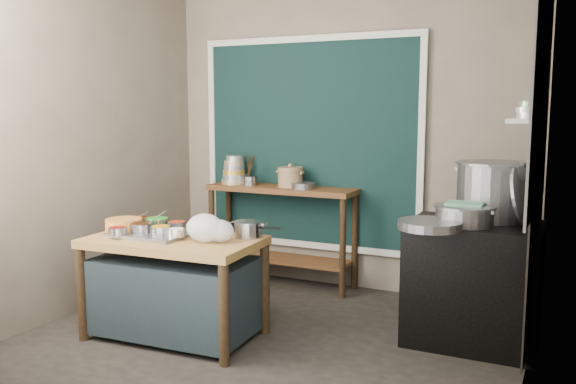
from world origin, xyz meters
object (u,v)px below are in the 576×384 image
at_px(steamer, 464,215).
at_px(stove_block, 473,285).
at_px(utensil_cup, 250,181).
at_px(stock_pot, 492,191).
at_px(yellow_basin, 124,226).
at_px(ceramic_crock, 290,178).
at_px(condiment_tray, 152,234).
at_px(saucepan, 248,229).
at_px(prep_table, 175,288).
at_px(back_counter, 282,236).

bearing_deg(steamer, stove_block, 61.76).
relative_size(utensil_cup, stock_pot, 0.28).
distance_m(stove_block, yellow_basin, 2.63).
bearing_deg(steamer, stock_pot, 65.26).
distance_m(utensil_cup, ceramic_crock, 0.41).
xyz_separation_m(yellow_basin, utensil_cup, (0.24, 1.53, 0.19)).
distance_m(condiment_tray, saucepan, 0.73).
xyz_separation_m(prep_table, back_counter, (0.10, 1.58, 0.10)).
bearing_deg(back_counter, stock_pot, -15.32).
xyz_separation_m(condiment_tray, stock_pot, (2.27, 1.04, 0.33)).
relative_size(prep_table, ceramic_crock, 5.00).
height_order(back_counter, ceramic_crock, ceramic_crock).
relative_size(prep_table, stove_block, 1.39).
bearing_deg(steamer, saucepan, -161.78).
xyz_separation_m(back_counter, stock_pot, (1.98, -0.54, 0.62)).
relative_size(stove_block, yellow_basin, 3.29).
xyz_separation_m(saucepan, steamer, (1.46, 0.48, 0.14)).
height_order(back_counter, yellow_basin, back_counter).
distance_m(back_counter, ceramic_crock, 0.57).
xyz_separation_m(stove_block, yellow_basin, (-2.46, -0.85, 0.38)).
height_order(prep_table, utensil_cup, utensil_cup).
xyz_separation_m(back_counter, condiment_tray, (-0.30, -1.58, 0.29)).
bearing_deg(steamer, back_counter, 155.32).
bearing_deg(ceramic_crock, condiment_tray, -103.69).
xyz_separation_m(condiment_tray, saucepan, (0.68, 0.26, 0.05)).
bearing_deg(stove_block, steamer, -118.24).
bearing_deg(steamer, condiment_tray, -160.94).
xyz_separation_m(back_counter, ceramic_crock, (0.09, 0.00, 0.56)).
bearing_deg(prep_table, yellow_basin, 177.24).
bearing_deg(stock_pot, utensil_cup, 167.95).
bearing_deg(condiment_tray, ceramic_crock, 76.31).
relative_size(condiment_tray, saucepan, 2.69).
distance_m(prep_table, ceramic_crock, 1.73).
bearing_deg(condiment_tray, yellow_basin, -180.00).
bearing_deg(saucepan, back_counter, 88.19).
height_order(condiment_tray, steamer, steamer).
bearing_deg(back_counter, utensil_cup, -170.34).
xyz_separation_m(utensil_cup, ceramic_crock, (0.40, 0.06, 0.04)).
bearing_deg(prep_table, condiment_tray, 177.56).
bearing_deg(saucepan, ceramic_crock, 84.49).
bearing_deg(yellow_basin, utensil_cup, 80.95).
distance_m(condiment_tray, steamer, 2.27).
bearing_deg(prep_table, utensil_cup, 94.90).
bearing_deg(back_counter, saucepan, -73.90).
distance_m(prep_table, yellow_basin, 0.62).
bearing_deg(prep_table, saucepan, 24.94).
bearing_deg(prep_table, ceramic_crock, 80.13).
bearing_deg(condiment_tray, back_counter, 79.42).
bearing_deg(utensil_cup, yellow_basin, -99.05).
height_order(stove_block, yellow_basin, yellow_basin).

